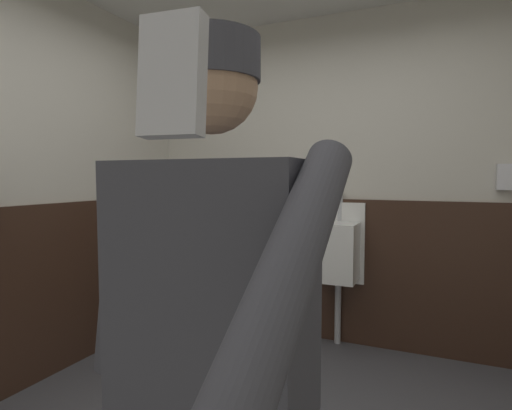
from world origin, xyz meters
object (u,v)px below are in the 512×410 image
cell_phone (172,76)px  soap_dispenser (505,177)px  urinal_solo (336,251)px  person (211,338)px  trash_bin (156,296)px

cell_phone → soap_dispenser: bearing=72.5°
urinal_solo → soap_dispenser: soap_dispenser is taller
urinal_solo → person: (0.25, -2.36, 0.20)m
cell_phone → trash_bin: cell_phone is taller
person → cell_phone: 0.73m
trash_bin → urinal_solo: bearing=18.6°
person → trash_bin: person is taller
person → soap_dispenser: person is taller
urinal_solo → trash_bin: bearing=-161.4°
cell_phone → soap_dispenser: (0.63, 2.99, -0.09)m
urinal_solo → cell_phone: cell_phone is taller
cell_phone → trash_bin: (-1.89, 2.40, -1.08)m
urinal_solo → soap_dispenser: size_ratio=6.89×
trash_bin → soap_dispenser: bearing=13.1°
cell_phone → trash_bin: size_ratio=0.15×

